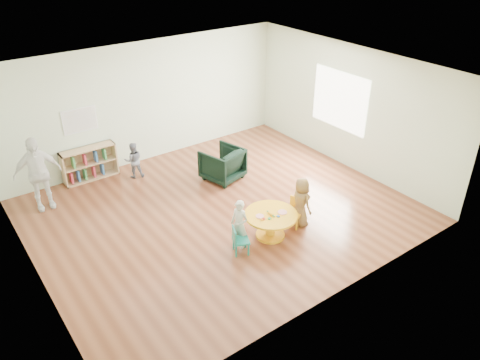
{
  "coord_description": "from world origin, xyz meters",
  "views": [
    {
      "loc": [
        -4.31,
        -6.56,
        5.14
      ],
      "look_at": [
        0.24,
        -0.3,
        0.77
      ],
      "focal_mm": 35.0,
      "sensor_mm": 36.0,
      "label": 1
    }
  ],
  "objects": [
    {
      "name": "child_right",
      "position": [
        0.97,
        -1.25,
        0.49
      ],
      "size": [
        0.34,
        0.49,
        0.98
      ],
      "primitive_type": "imported",
      "rotation": [
        0.0,
        0.0,
        1.52
      ],
      "color": "gold",
      "rests_on": "ground"
    },
    {
      "name": "child_left",
      "position": [
        -0.37,
        -1.13,
        0.46
      ],
      "size": [
        0.33,
        0.39,
        0.92
      ],
      "primitive_type": "imported",
      "rotation": [
        0.0,
        0.0,
        -1.21
      ],
      "color": "silver",
      "rests_on": "ground"
    },
    {
      "name": "bookshelf",
      "position": [
        -1.61,
        2.86,
        0.37
      ],
      "size": [
        1.2,
        0.3,
        0.75
      ],
      "color": "tan",
      "rests_on": "ground"
    },
    {
      "name": "activity_table",
      "position": [
        0.26,
        -1.22,
        0.33
      ],
      "size": [
        0.97,
        0.97,
        0.53
      ],
      "rotation": [
        0.0,
        0.0,
        -0.05
      ],
      "color": "#F4AB14",
      "rests_on": "ground"
    },
    {
      "name": "toddler",
      "position": [
        -0.77,
        2.32,
        0.42
      ],
      "size": [
        0.48,
        0.43,
        0.83
      ],
      "primitive_type": "imported",
      "rotation": [
        0.0,
        0.0,
        2.82
      ],
      "color": "#18203C",
      "rests_on": "ground"
    },
    {
      "name": "alphabet_poster",
      "position": [
        -1.6,
        2.98,
        1.35
      ],
      "size": [
        0.74,
        0.01,
        0.54
      ],
      "color": "white",
      "rests_on": "ground"
    },
    {
      "name": "armchair",
      "position": [
        0.77,
        1.09,
        0.37
      ],
      "size": [
        0.97,
        0.98,
        0.73
      ],
      "primitive_type": "imported",
      "rotation": [
        0.0,
        0.0,
        3.41
      ],
      "color": "black",
      "rests_on": "ground"
    },
    {
      "name": "kid_chair_right",
      "position": [
        0.88,
        -1.19,
        0.3
      ],
      "size": [
        0.39,
        0.39,
        0.55
      ],
      "rotation": [
        0.0,
        0.0,
        1.97
      ],
      "color": "#F4AB14",
      "rests_on": "ground"
    },
    {
      "name": "kid_chair_left",
      "position": [
        -0.49,
        -1.28,
        0.27
      ],
      "size": [
        0.36,
        0.36,
        0.51
      ],
      "rotation": [
        0.0,
        0.0,
        -1.98
      ],
      "color": "#178172",
      "rests_on": "ground"
    },
    {
      "name": "room",
      "position": [
        0.01,
        0.0,
        1.89
      ],
      "size": [
        7.1,
        7.0,
        2.8
      ],
      "color": "brown",
      "rests_on": "ground"
    },
    {
      "name": "adult_caretaker",
      "position": [
        -2.8,
        2.23,
        0.77
      ],
      "size": [
        0.92,
        0.42,
        1.53
      ],
      "primitive_type": "imported",
      "rotation": [
        0.0,
        0.0,
        -0.05
      ],
      "color": "white",
      "rests_on": "ground"
    }
  ]
}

